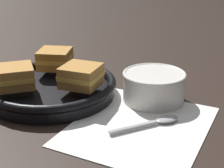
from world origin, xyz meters
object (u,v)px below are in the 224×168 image
at_px(skillet, 51,87).
at_px(sandwich_near_left, 55,59).
at_px(sandwich_far_left, 81,76).
at_px(sandwich_near_right, 15,77).
at_px(spoon, 158,121).
at_px(soup_bowl, 154,85).

height_order(skillet, sandwich_near_left, sandwich_near_left).
bearing_deg(sandwich_far_left, sandwich_near_right, 130.18).
distance_m(spoon, sandwich_near_right, 0.32).
distance_m(sandwich_near_left, sandwich_far_left, 0.14).
distance_m(soup_bowl, sandwich_near_left, 0.26).
xyz_separation_m(soup_bowl, spoon, (-0.09, -0.07, -0.03)).
height_order(spoon, sandwich_far_left, sandwich_far_left).
bearing_deg(sandwich_near_right, sandwich_near_left, 10.18).
bearing_deg(sandwich_near_right, spoon, -69.43).
distance_m(sandwich_near_left, sandwich_near_right, 0.14).
xyz_separation_m(sandwich_near_left, sandwich_far_left, (-0.05, -0.14, 0.00)).
bearing_deg(sandwich_near_left, sandwich_near_right, -169.82).
bearing_deg(sandwich_near_right, sandwich_far_left, -49.82).
bearing_deg(sandwich_far_left, sandwich_near_left, 70.18).
bearing_deg(sandwich_near_left, soup_bowl, -76.74).
relative_size(soup_bowl, sandwich_near_right, 1.28).
height_order(sandwich_near_left, sandwich_near_right, same).
bearing_deg(soup_bowl, skillet, 121.58).
bearing_deg(sandwich_near_right, skillet, -18.96).
relative_size(skillet, sandwich_near_left, 3.48).
relative_size(spoon, sandwich_near_left, 1.31).
relative_size(soup_bowl, spoon, 0.98).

